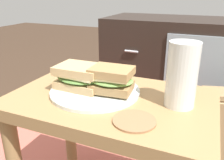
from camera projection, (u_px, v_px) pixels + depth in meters
name	position (u px, v px, depth m)	size (l,w,h in m)	color
side_table	(111.00, 125.00, 0.68)	(0.56, 0.36, 0.46)	#A37A4C
tv_cabinet	(182.00, 65.00, 1.49)	(0.96, 0.46, 0.58)	black
area_rug	(77.00, 143.00, 1.20)	(1.10, 0.78, 0.01)	maroon
plate	(95.00, 91.00, 0.67)	(0.26, 0.26, 0.01)	silver
sandwich_front	(80.00, 77.00, 0.68)	(0.15, 0.11, 0.07)	tan
sandwich_back	(110.00, 79.00, 0.64)	(0.13, 0.10, 0.07)	#9E7A4C
beer_glass	(182.00, 76.00, 0.57)	(0.08, 0.08, 0.16)	silver
coaster	(134.00, 121.00, 0.53)	(0.10, 0.10, 0.01)	#996B47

